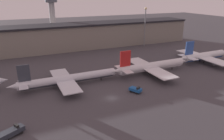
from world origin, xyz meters
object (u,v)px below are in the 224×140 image
(service_vehicle_1, at_px, (11,132))
(service_vehicle_2, at_px, (136,90))
(airplane_3, at_px, (204,56))
(control_tower, at_px, (52,14))
(airplane_2, at_px, (151,66))
(airplane_1, at_px, (68,79))

(service_vehicle_1, height_order, service_vehicle_2, service_vehicle_1)
(airplane_3, bearing_deg, service_vehicle_1, -163.70)
(control_tower, bearing_deg, service_vehicle_2, -83.66)
(airplane_2, relative_size, airplane_3, 1.20)
(service_vehicle_1, height_order, control_tower, control_tower)
(airplane_2, relative_size, service_vehicle_1, 5.73)
(service_vehicle_1, relative_size, service_vehicle_2, 1.39)
(airplane_1, relative_size, service_vehicle_1, 6.38)
(service_vehicle_1, bearing_deg, airplane_2, -5.06)
(control_tower, bearing_deg, airplane_1, -96.63)
(service_vehicle_2, relative_size, control_tower, 0.15)
(service_vehicle_1, relative_size, control_tower, 0.20)
(airplane_3, xyz_separation_m, control_tower, (-68.37, 89.35, 18.60))
(service_vehicle_2, height_order, control_tower, control_tower)
(airplane_2, xyz_separation_m, control_tower, (-30.41, 92.88, 18.66))
(airplane_1, height_order, airplane_3, airplane_3)
(service_vehicle_1, bearing_deg, airplane_1, 23.43)
(airplane_1, distance_m, airplane_2, 41.08)
(airplane_1, height_order, airplane_2, airplane_2)
(airplane_2, bearing_deg, service_vehicle_2, -138.56)
(airplane_3, bearing_deg, service_vehicle_2, -161.01)
(airplane_2, distance_m, service_vehicle_1, 69.28)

